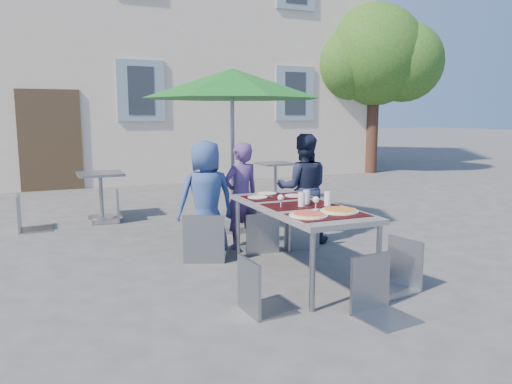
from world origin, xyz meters
name	(u,v)px	position (x,y,z in m)	size (l,w,h in m)	color
ground	(286,280)	(0.00, 0.00, 0.00)	(90.00, 90.00, 0.00)	#414143
building	(112,5)	(0.00, 11.50, 4.85)	(13.60, 8.20, 11.10)	beige
tree	(375,57)	(6.55, 7.54, 3.25)	(3.60, 3.00, 4.70)	#3F251B
dining_table	(300,211)	(0.18, 0.06, 0.70)	(0.80, 1.85, 0.76)	#4B4A4F
pizza_near_left	(308,215)	(-0.02, -0.47, 0.77)	(0.35, 0.35, 0.03)	white
pizza_near_right	(339,210)	(0.34, -0.41, 0.77)	(0.36, 0.36, 0.03)	white
glassware	(309,199)	(0.24, -0.03, 0.83)	(0.53, 0.36, 0.15)	silver
place_settings	(273,195)	(0.18, 0.69, 0.76)	(0.69, 0.48, 0.01)	white
child_0	(206,199)	(-0.46, 1.20, 0.69)	(0.67, 0.44, 1.37)	#2F4882
child_1	(241,196)	(0.04, 1.34, 0.66)	(0.48, 0.32, 1.33)	#543873
child_2	(303,188)	(0.90, 1.32, 0.71)	(0.69, 0.40, 1.42)	#1A2039
chair_0	(204,207)	(-0.55, 0.99, 0.62)	(0.61, 0.61, 1.05)	gray
chair_1	(260,208)	(0.19, 1.08, 0.55)	(0.45, 0.45, 0.94)	gray
chair_2	(300,201)	(0.73, 1.08, 0.60)	(0.53, 0.53, 1.01)	#91989C
chair_3	(259,252)	(-0.58, -0.64, 0.53)	(0.43, 0.42, 0.90)	gray
chair_4	(400,235)	(0.88, -0.64, 0.53)	(0.48, 0.48, 0.92)	gray
chair_5	(380,250)	(0.31, -1.09, 0.56)	(0.47, 0.47, 0.95)	gray
patio_umbrella	(232,85)	(0.28, 2.26, 2.06)	(2.50, 2.50, 2.29)	#93959A
cafe_table_0	(101,187)	(-1.36, 3.91, 0.51)	(0.69, 0.69, 0.74)	#93959A
bg_chair_l_0	(25,190)	(-2.44, 3.44, 0.59)	(0.45, 0.45, 1.00)	gray
bg_chair_r_0	(110,187)	(-1.25, 3.58, 0.55)	(0.46, 0.45, 0.94)	gray
cafe_table_1	(275,174)	(2.11, 4.67, 0.46)	(0.66, 0.66, 0.70)	#93959A
bg_chair_l_1	(245,175)	(1.31, 4.32, 0.54)	(0.47, 0.47, 0.92)	#93989E
bg_chair_r_1	(303,168)	(2.63, 4.46, 0.59)	(0.54, 0.53, 1.00)	gray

